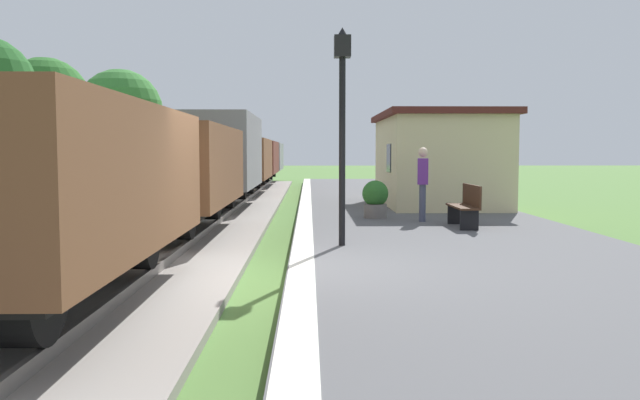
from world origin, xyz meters
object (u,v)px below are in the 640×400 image
bench_down_platform (399,183)px  tree_field_distant (120,112)px  person_waiting (423,181)px  bench_near_hut (466,205)px  lamp_post_near (342,96)px  station_hut (437,159)px  tree_field_left (46,102)px  freight_train (227,163)px  potted_planter (375,199)px

bench_down_platform → tree_field_distant: (-12.12, 6.59, 3.00)m
person_waiting → tree_field_distant: 19.60m
tree_field_distant → bench_near_hut: bearing=-54.4°
lamp_post_near → bench_near_hut: bearing=44.3°
tree_field_distant → station_hut: bearing=-41.0°
station_hut → tree_field_distant: bearing=139.0°
station_hut → tree_field_distant: 16.91m
lamp_post_near → tree_field_left: size_ratio=0.69×
freight_train → person_waiting: freight_train is taller
lamp_post_near → tree_field_left: bearing=127.5°
freight_train → station_hut: size_ratio=6.76×
bench_near_hut → lamp_post_near: bearing=-135.7°
bench_down_platform → station_hut: bearing=-83.1°
bench_near_hut → person_waiting: 1.47m
bench_down_platform → person_waiting: (-0.73, -9.16, 0.46)m
freight_train → bench_near_hut: freight_train is taller
potted_planter → tree_field_distant: 18.44m
station_hut → person_waiting: 4.92m
station_hut → potted_planter: 4.64m
person_waiting → lamp_post_near: size_ratio=0.46×
freight_train → potted_planter: 8.84m
freight_train → person_waiting: 10.03m
person_waiting → tree_field_left: size_ratio=0.32×
freight_train → station_hut: bearing=-28.1°
freight_train → bench_down_platform: freight_train is taller
bench_near_hut → tree_field_left: tree_field_left is taller
bench_near_hut → station_hut: bearing=84.8°
bench_near_hut → tree_field_left: bearing=140.8°
station_hut → person_waiting: station_hut is taller
potted_planter → tree_field_left: size_ratio=0.17×
bench_near_hut → tree_field_left: 17.14m
potted_planter → station_hut: bearing=59.9°
freight_train → potted_planter: bearing=-59.1°
freight_train → bench_near_hut: 11.45m
freight_train → tree_field_distant: (-5.86, 7.39, 2.27)m
station_hut → potted_planter: (-2.28, -3.94, -0.93)m
lamp_post_near → tree_field_distant: 21.78m
tree_field_left → tree_field_distant: bearing=81.4°
freight_train → station_hut: station_hut is taller
station_hut → bench_near_hut: size_ratio=3.87×
bench_near_hut → person_waiting: size_ratio=0.88×
bench_down_platform → tree_field_left: (-13.08, 0.32, 2.99)m
bench_down_platform → potted_planter: bearing=-101.8°
tree_field_distant → tree_field_left: bearing=-98.6°
freight_train → tree_field_distant: size_ratio=6.89×
bench_near_hut → potted_planter: (-1.74, 1.99, 0.00)m
bench_down_platform → person_waiting: person_waiting is taller
lamp_post_near → freight_train: bearing=105.8°
bench_near_hut → tree_field_distant: size_ratio=0.26×
bench_down_platform → tree_field_left: size_ratio=0.28×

